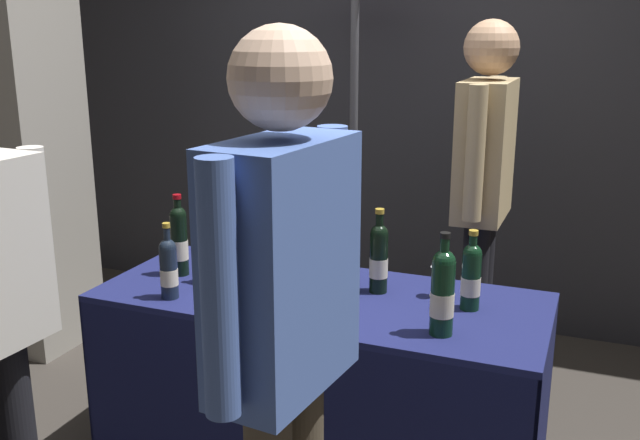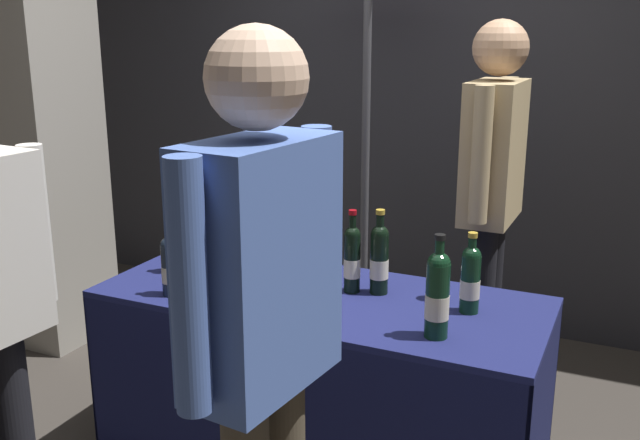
% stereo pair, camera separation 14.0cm
% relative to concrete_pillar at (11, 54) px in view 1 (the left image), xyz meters
% --- Properties ---
extents(back_partition, '(6.37, 0.12, 2.78)m').
position_rel_concrete_pillar_xyz_m(back_partition, '(1.91, 1.20, -0.20)').
color(back_partition, '#2D2D33').
rests_on(back_partition, ground_plane).
extents(concrete_pillar, '(0.50, 0.50, 3.17)m').
position_rel_concrete_pillar_xyz_m(concrete_pillar, '(0.00, 0.00, 0.00)').
color(concrete_pillar, gray).
rests_on(concrete_pillar, ground_plane).
extents(tasting_table, '(1.73, 0.72, 0.72)m').
position_rel_concrete_pillar_xyz_m(tasting_table, '(1.91, -0.50, -1.08)').
color(tasting_table, '#191E51').
rests_on(tasting_table, ground_plane).
extents(featured_wine_bottle, '(0.07, 0.07, 0.33)m').
position_rel_concrete_pillar_xyz_m(featured_wine_bottle, '(2.01, -0.42, -0.73)').
color(featured_wine_bottle, black).
rests_on(featured_wine_bottle, tasting_table).
extents(display_bottle_0, '(0.07, 0.07, 0.34)m').
position_rel_concrete_pillar_xyz_m(display_bottle_0, '(2.11, -0.39, -0.72)').
color(display_bottle_0, black).
rests_on(display_bottle_0, tasting_table).
extents(display_bottle_1, '(0.07, 0.07, 0.34)m').
position_rel_concrete_pillar_xyz_m(display_bottle_1, '(1.28, -0.50, -0.71)').
color(display_bottle_1, black).
rests_on(display_bottle_1, tasting_table).
extents(display_bottle_2, '(0.07, 0.07, 0.30)m').
position_rel_concrete_pillar_xyz_m(display_bottle_2, '(1.46, -0.53, -0.74)').
color(display_bottle_2, '#38230F').
rests_on(display_bottle_2, tasting_table).
extents(display_bottle_3, '(0.08, 0.08, 0.36)m').
position_rel_concrete_pillar_xyz_m(display_bottle_3, '(2.42, -0.69, -0.71)').
color(display_bottle_3, black).
rests_on(display_bottle_3, tasting_table).
extents(display_bottle_4, '(0.07, 0.07, 0.30)m').
position_rel_concrete_pillar_xyz_m(display_bottle_4, '(1.38, -0.74, -0.74)').
color(display_bottle_4, '#192333').
rests_on(display_bottle_4, tasting_table).
extents(display_bottle_5, '(0.07, 0.07, 0.30)m').
position_rel_concrete_pillar_xyz_m(display_bottle_5, '(2.47, -0.43, -0.74)').
color(display_bottle_5, black).
rests_on(display_bottle_5, tasting_table).
extents(wine_glass_near_vendor, '(0.06, 0.06, 0.12)m').
position_rel_concrete_pillar_xyz_m(wine_glass_near_vendor, '(2.34, -0.35, -0.78)').
color(wine_glass_near_vendor, silver).
rests_on(wine_glass_near_vendor, tasting_table).
extents(flower_vase, '(0.09, 0.09, 0.32)m').
position_rel_concrete_pillar_xyz_m(flower_vase, '(1.95, -0.54, -0.76)').
color(flower_vase, silver).
rests_on(flower_vase, tasting_table).
extents(vendor_presenter, '(0.24, 0.60, 1.76)m').
position_rel_concrete_pillar_xyz_m(vendor_presenter, '(2.38, 0.31, -0.52)').
color(vendor_presenter, black).
rests_on(vendor_presenter, ground_plane).
extents(taster_foreground_right, '(0.26, 0.59, 1.74)m').
position_rel_concrete_pillar_xyz_m(taster_foreground_right, '(2.19, -1.45, -0.54)').
color(taster_foreground_right, '#4C4233').
rests_on(taster_foreground_right, ground_plane).
extents(booth_signpost, '(0.54, 0.04, 2.10)m').
position_rel_concrete_pillar_xyz_m(booth_signpost, '(1.62, 0.70, -0.27)').
color(booth_signpost, '#47474C').
rests_on(booth_signpost, ground_plane).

